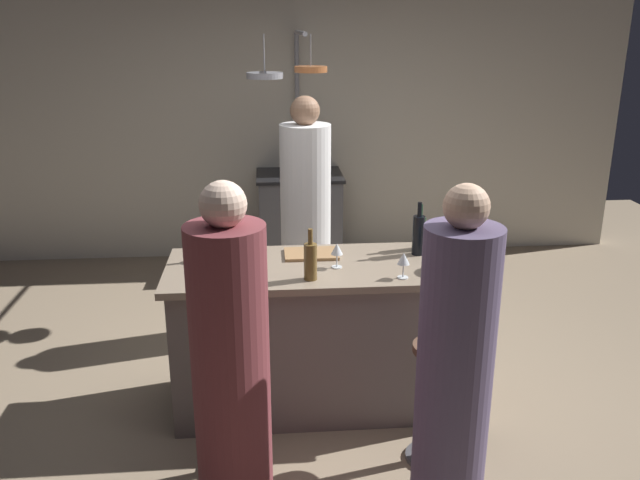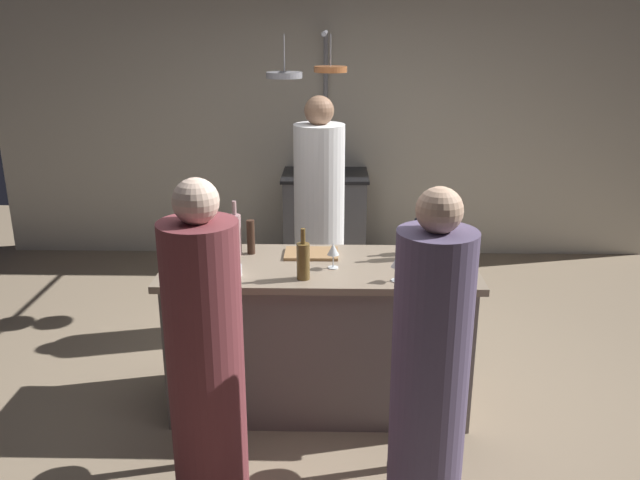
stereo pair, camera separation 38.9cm
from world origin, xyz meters
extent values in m
plane|color=gray|center=(0.00, 0.00, 0.00)|extent=(9.00, 9.00, 0.00)
cube|color=beige|center=(0.00, 2.85, 1.30)|extent=(6.40, 0.16, 2.60)
cube|color=slate|center=(0.00, 0.00, 0.43)|extent=(1.72, 0.66, 0.86)
cube|color=gray|center=(0.00, 0.00, 0.88)|extent=(1.80, 0.72, 0.04)
cube|color=#47474C|center=(0.00, 2.45, 0.43)|extent=(0.76, 0.60, 0.86)
cube|color=black|center=(0.00, 2.45, 0.88)|extent=(0.80, 0.64, 0.03)
cylinder|color=white|center=(-0.03, 1.10, 0.77)|extent=(0.37, 0.37, 1.55)
sphere|color=#8C664C|center=(-0.03, 1.10, 1.64)|extent=(0.21, 0.21, 0.21)
cylinder|color=#4C4C51|center=(0.54, -0.62, 0.01)|extent=(0.28, 0.28, 0.02)
cylinder|color=#4C4C51|center=(0.54, -0.62, 0.33)|extent=(0.06, 0.06, 0.62)
cylinder|color=brown|center=(0.54, -0.62, 0.66)|extent=(0.26, 0.26, 0.04)
cylinder|color=#594C6B|center=(0.50, -1.01, 0.71)|extent=(0.34, 0.34, 1.43)
sphere|color=#D8AD8C|center=(0.50, -1.01, 1.51)|extent=(0.19, 0.19, 0.19)
cylinder|color=#4C4C51|center=(-0.55, -0.62, 0.01)|extent=(0.28, 0.28, 0.02)
cylinder|color=#4C4C51|center=(-0.55, -0.62, 0.33)|extent=(0.06, 0.06, 0.62)
cylinder|color=brown|center=(-0.55, -0.62, 0.66)|extent=(0.26, 0.26, 0.04)
cylinder|color=brown|center=(-0.49, -0.96, 0.72)|extent=(0.34, 0.34, 1.44)
sphere|color=beige|center=(-0.49, -0.96, 1.53)|extent=(0.20, 0.20, 0.20)
cylinder|color=gray|center=(0.00, 2.70, 1.07)|extent=(0.04, 0.04, 2.15)
cylinder|color=gray|center=(0.00, 2.06, 2.15)|extent=(0.04, 1.27, 0.04)
cylinder|color=gray|center=(-0.30, 1.54, 1.85)|extent=(0.28, 0.28, 0.04)
cylinder|color=gray|center=(-0.30, 1.58, 2.00)|extent=(0.01, 0.01, 0.30)
cylinder|color=#B26638|center=(0.05, 1.57, 1.89)|extent=(0.25, 0.25, 0.04)
cylinder|color=gray|center=(0.05, 1.58, 2.02)|extent=(0.01, 0.01, 0.26)
cube|color=#997047|center=(-0.05, 0.16, 0.91)|extent=(0.32, 0.22, 0.02)
cylinder|color=#382319|center=(-0.42, 0.18, 1.01)|extent=(0.05, 0.05, 0.21)
cylinder|color=black|center=(0.59, 0.13, 1.02)|extent=(0.07, 0.07, 0.24)
cylinder|color=black|center=(0.59, 0.13, 1.18)|extent=(0.03, 0.03, 0.08)
cylinder|color=#193D23|center=(0.62, 0.22, 1.00)|extent=(0.07, 0.07, 0.20)
cylinder|color=#193D23|center=(0.62, 0.22, 1.14)|extent=(0.03, 0.03, 0.08)
cylinder|color=brown|center=(-0.08, -0.22, 1.00)|extent=(0.07, 0.07, 0.20)
cylinder|color=brown|center=(-0.08, -0.22, 1.14)|extent=(0.03, 0.03, 0.08)
cylinder|color=#B78C8E|center=(-0.51, 0.16, 1.02)|extent=(0.07, 0.07, 0.25)
cylinder|color=#B78C8E|center=(-0.51, 0.16, 1.19)|extent=(0.03, 0.03, 0.08)
cylinder|color=silver|center=(0.42, -0.25, 0.90)|extent=(0.06, 0.06, 0.01)
cylinder|color=silver|center=(0.42, -0.25, 0.94)|extent=(0.01, 0.01, 0.07)
cone|color=silver|center=(0.42, -0.25, 1.01)|extent=(0.07, 0.07, 0.06)
cylinder|color=silver|center=(0.08, -0.05, 0.90)|extent=(0.06, 0.06, 0.01)
cylinder|color=silver|center=(0.08, -0.05, 0.94)|extent=(0.01, 0.01, 0.07)
cone|color=silver|center=(0.08, -0.05, 1.01)|extent=(0.07, 0.07, 0.06)
cylinder|color=#334C6B|center=(0.68, -0.17, 0.94)|extent=(0.18, 0.18, 0.08)
cylinder|color=#B7B7BC|center=(-0.50, -0.18, 0.93)|extent=(0.16, 0.16, 0.06)
camera|label=1|loc=(-0.31, -3.54, 2.23)|focal=36.80mm
camera|label=2|loc=(0.08, -3.55, 2.23)|focal=36.80mm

